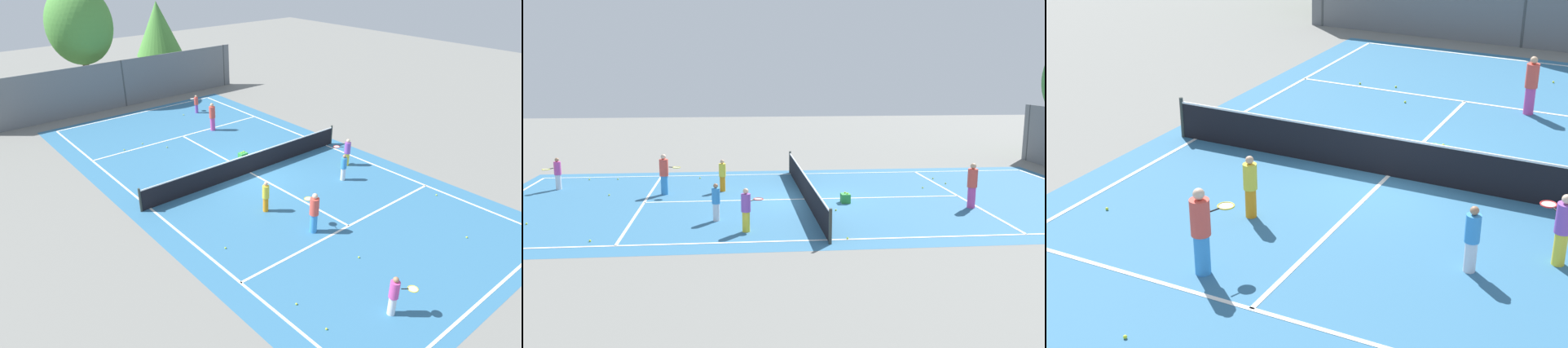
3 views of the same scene
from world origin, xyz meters
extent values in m
plane|color=slate|center=(0.00, 0.00, 0.00)|extent=(80.00, 80.00, 0.00)
cube|color=teal|center=(0.00, 0.00, 0.00)|extent=(13.00, 25.00, 0.00)
cube|color=white|center=(-5.50, 0.00, 0.01)|extent=(0.10, 24.00, 0.01)
cube|color=white|center=(5.50, 0.00, 0.01)|extent=(0.10, 24.00, 0.01)
cube|color=white|center=(0.00, -12.00, 0.01)|extent=(11.00, 0.10, 0.01)
cube|color=white|center=(0.00, 12.00, 0.01)|extent=(11.00, 0.10, 0.01)
cube|color=white|center=(0.00, -6.40, 0.01)|extent=(11.00, 0.10, 0.01)
cube|color=white|center=(0.00, 6.40, 0.01)|extent=(11.00, 0.10, 0.01)
cube|color=white|center=(0.00, 0.00, 0.01)|extent=(0.10, 12.80, 0.01)
cylinder|color=#333833|center=(-5.90, 0.00, 0.55)|extent=(0.10, 0.10, 1.10)
cylinder|color=#333833|center=(5.90, 0.00, 0.55)|extent=(0.10, 0.10, 1.10)
cube|color=black|center=(0.00, 0.00, 0.47)|extent=(11.80, 0.03, 0.95)
cube|color=white|center=(0.00, 0.00, 0.97)|extent=(11.80, 0.04, 0.05)
cube|color=slate|center=(0.00, 14.00, 1.60)|extent=(18.00, 0.06, 3.20)
cylinder|color=#3F4447|center=(0.00, 14.00, 1.60)|extent=(0.12, 0.12, 3.20)
cylinder|color=#3F4447|center=(8.50, 14.00, 1.60)|extent=(0.12, 0.12, 3.20)
cylinder|color=brown|center=(-1.45, 16.67, 1.67)|extent=(0.45, 0.45, 3.34)
ellipsoid|color=#4C8E3D|center=(-1.45, 16.67, 5.33)|extent=(4.43, 4.40, 5.31)
cylinder|color=brown|center=(4.85, 17.47, 1.19)|extent=(0.36, 0.36, 2.38)
cone|color=#4C8E3D|center=(4.85, 17.47, 4.40)|extent=(3.64, 3.64, 4.05)
cylinder|color=purple|center=(3.00, 9.54, 0.28)|extent=(0.21, 0.21, 0.57)
cylinder|color=#E54C3F|center=(3.00, 9.54, 0.82)|extent=(0.26, 0.26, 0.50)
sphere|color=tan|center=(3.00, 9.54, 1.15)|extent=(0.15, 0.15, 0.15)
cylinder|color=black|center=(3.01, 9.82, 0.84)|extent=(0.04, 0.20, 0.03)
torus|color=black|center=(3.02, 10.07, 0.84)|extent=(0.34, 0.34, 0.03)
cylinder|color=silver|center=(3.02, 10.07, 0.84)|extent=(0.28, 0.28, 0.00)
cylinder|color=silver|center=(2.95, -3.48, 0.31)|extent=(0.23, 0.23, 0.62)
cylinder|color=#388CD8|center=(2.95, -3.48, 0.89)|extent=(0.28, 0.28, 0.54)
sphere|color=#A37556|center=(2.95, -3.48, 1.24)|extent=(0.17, 0.17, 0.17)
cylinder|color=silver|center=(-2.84, -10.50, 0.33)|extent=(0.24, 0.24, 0.65)
cylinder|color=#D14799|center=(-2.84, -10.50, 0.94)|extent=(0.30, 0.30, 0.57)
sphere|color=#A37556|center=(-2.84, -10.50, 1.32)|extent=(0.18, 0.18, 0.18)
cylinder|color=black|center=(-2.61, -10.69, 0.97)|extent=(0.17, 0.15, 0.03)
torus|color=yellow|center=(-2.42, -10.85, 0.97)|extent=(0.46, 0.46, 0.03)
cylinder|color=silver|center=(-2.42, -10.85, 0.97)|extent=(0.39, 0.39, 0.00)
cylinder|color=#D14799|center=(1.96, 6.11, 0.40)|extent=(0.29, 0.29, 0.80)
cylinder|color=#E54C3F|center=(1.96, 6.11, 1.15)|extent=(0.37, 0.37, 0.70)
sphere|color=tan|center=(1.96, 6.11, 1.61)|extent=(0.22, 0.22, 0.22)
cylinder|color=orange|center=(-1.81, -3.34, 0.32)|extent=(0.24, 0.24, 0.64)
cylinder|color=yellow|center=(-1.81, -3.34, 0.92)|extent=(0.29, 0.29, 0.56)
sphere|color=tan|center=(-1.81, -3.34, 1.29)|extent=(0.17, 0.17, 0.17)
cylinder|color=#388CD8|center=(-1.40, -5.76, 0.40)|extent=(0.29, 0.29, 0.80)
cylinder|color=#E54C3F|center=(-1.40, -5.76, 1.15)|extent=(0.37, 0.37, 0.70)
sphere|color=beige|center=(-1.40, -5.76, 1.60)|extent=(0.22, 0.22, 0.22)
cylinder|color=black|center=(-1.29, -5.45, 1.18)|extent=(0.10, 0.20, 0.03)
torus|color=yellow|center=(-1.20, -5.21, 1.18)|extent=(0.42, 0.42, 0.03)
cylinder|color=silver|center=(-1.20, -5.21, 1.18)|extent=(0.35, 0.35, 0.00)
cylinder|color=yellow|center=(4.36, -2.48, 0.34)|extent=(0.25, 0.25, 0.67)
cylinder|color=purple|center=(4.36, -2.48, 0.96)|extent=(0.31, 0.31, 0.59)
sphere|color=beige|center=(4.36, -2.48, 1.35)|extent=(0.18, 0.18, 0.18)
cylinder|color=black|center=(4.16, -2.25, 0.99)|extent=(0.15, 0.17, 0.03)
torus|color=red|center=(4.00, -2.06, 0.99)|extent=(0.47, 0.47, 0.03)
cylinder|color=silver|center=(4.00, -2.06, 0.99)|extent=(0.39, 0.39, 0.00)
cube|color=green|center=(0.73, 1.51, 0.18)|extent=(0.43, 0.34, 0.36)
sphere|color=#CCE533|center=(0.65, 1.51, 0.39)|extent=(0.07, 0.07, 0.07)
sphere|color=#CCE533|center=(0.82, 1.56, 0.39)|extent=(0.07, 0.07, 0.07)
sphere|color=#CCE533|center=(-4.85, -9.69, 0.03)|extent=(0.07, 0.07, 0.07)
sphere|color=#CCE533|center=(1.98, 0.90, 0.03)|extent=(0.07, 0.07, 0.07)
sphere|color=#CCE533|center=(-4.74, -4.48, 0.03)|extent=(0.07, 0.07, 0.07)
sphere|color=#CCE533|center=(-1.59, 5.46, 0.03)|extent=(0.07, 0.07, 0.07)
sphere|color=#CCE533|center=(2.85, -9.88, 0.03)|extent=(0.07, 0.07, 0.07)
sphere|color=#CCE533|center=(-4.79, -8.36, 0.03)|extent=(0.07, 0.07, 0.07)
sphere|color=#CCE533|center=(5.01, -7.26, 0.03)|extent=(0.07, 0.07, 0.07)
sphere|color=#CCE533|center=(5.47, 0.62, 0.03)|extent=(0.07, 0.07, 0.07)
sphere|color=#CCE533|center=(2.03, 9.66, 0.03)|extent=(0.07, 0.07, 0.07)
sphere|color=#CCE533|center=(-2.41, 6.82, 0.03)|extent=(0.07, 0.07, 0.07)
sphere|color=#CCE533|center=(-1.37, -8.04, 0.03)|extent=(0.07, 0.07, 0.07)
sphere|color=#CCE533|center=(-3.59, 6.65, 0.03)|extent=(0.07, 0.07, 0.07)
camera|label=1|loc=(-12.86, -16.31, 10.14)|focal=31.95mm
camera|label=2|loc=(21.70, -2.85, 5.17)|focal=38.21mm
camera|label=3|loc=(5.90, -15.97, 7.31)|focal=53.49mm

